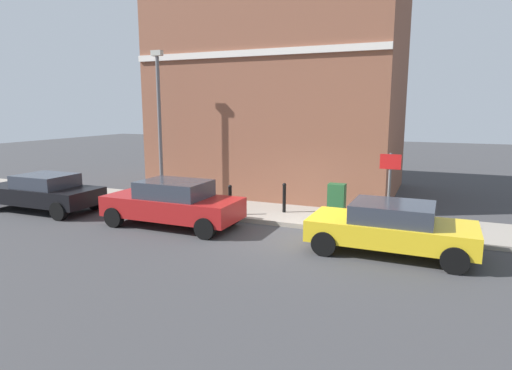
{
  "coord_description": "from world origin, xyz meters",
  "views": [
    {
      "loc": [
        -11.97,
        -3.56,
        3.73
      ],
      "look_at": [
        1.14,
        1.97,
        1.2
      ],
      "focal_mm": 30.29,
      "sensor_mm": 36.0,
      "label": 1
    }
  ],
  "objects": [
    {
      "name": "street_sign",
      "position": [
        1.08,
        -2.32,
        1.66
      ],
      "size": [
        0.08,
        0.6,
        2.3
      ],
      "color": "#59595B",
      "rests_on": "sidewalk"
    },
    {
      "name": "sidewalk",
      "position": [
        1.92,
        6.0,
        0.07
      ],
      "size": [
        2.56,
        30.0,
        0.15
      ],
      "primitive_type": "cube",
      "color": "gray",
      "rests_on": "ground"
    },
    {
      "name": "bollard_far_kerb",
      "position": [
        0.89,
        2.82,
        0.7
      ],
      "size": [
        0.14,
        0.14,
        1.04
      ],
      "color": "black",
      "rests_on": "sidewalk"
    },
    {
      "name": "car_red",
      "position": [
        -0.63,
        4.1,
        0.77
      ],
      "size": [
        1.89,
        4.42,
        1.48
      ],
      "rotation": [
        0.0,
        0.0,
        1.57
      ],
      "color": "maroon",
      "rests_on": "ground"
    },
    {
      "name": "utility_cabinet",
      "position": [
        1.86,
        -0.61,
        0.68
      ],
      "size": [
        0.46,
        0.61,
        1.15
      ],
      "color": "#1E4C28",
      "rests_on": "sidewalk"
    },
    {
      "name": "ground",
      "position": [
        0.0,
        0.0,
        0.0
      ],
      "size": [
        80.0,
        80.0,
        0.0
      ],
      "primitive_type": "plane",
      "color": "#38383A"
    },
    {
      "name": "corner_building",
      "position": [
        6.88,
        3.03,
        4.51
      ],
      "size": [
        7.47,
        10.06,
        9.02
      ],
      "color": "brown",
      "rests_on": "ground"
    },
    {
      "name": "bollard_near_cabinet",
      "position": [
        1.96,
        1.25,
        0.7
      ],
      "size": [
        0.14,
        0.14,
        1.04
      ],
      "color": "black",
      "rests_on": "sidewalk"
    },
    {
      "name": "lamppost",
      "position": [
        2.02,
        6.37,
        3.3
      ],
      "size": [
        0.2,
        0.44,
        5.72
      ],
      "color": "#59595B",
      "rests_on": "sidewalk"
    },
    {
      "name": "car_black",
      "position": [
        -0.68,
        9.71,
        0.71
      ],
      "size": [
        1.95,
        4.49,
        1.37
      ],
      "rotation": [
        0.0,
        0.0,
        1.58
      ],
      "color": "black",
      "rests_on": "ground"
    },
    {
      "name": "car_yellow",
      "position": [
        -0.67,
        -2.58,
        0.71
      ],
      "size": [
        2.01,
        4.18,
        1.34
      ],
      "rotation": [
        0.0,
        0.0,
        1.56
      ],
      "color": "gold",
      "rests_on": "ground"
    }
  ]
}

